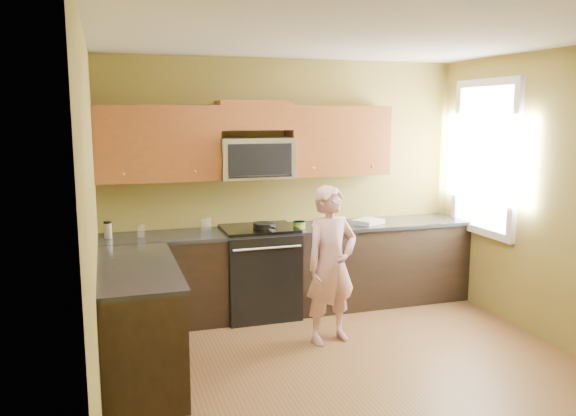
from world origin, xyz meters
name	(u,v)px	position (x,y,z in m)	size (l,w,h in m)	color
floor	(360,376)	(0.00, 0.00, 0.00)	(4.00, 4.00, 0.00)	brown
ceiling	(367,34)	(0.00, 0.00, 2.70)	(4.00, 4.00, 0.00)	white
wall_back	(286,184)	(0.00, 2.00, 1.35)	(4.00, 4.00, 0.00)	brown
wall_front	(551,285)	(0.00, -2.00, 1.35)	(4.00, 4.00, 0.00)	brown
wall_left	(93,229)	(-2.00, 0.00, 1.35)	(4.00, 4.00, 0.00)	brown
wall_right	(570,202)	(2.00, 0.00, 1.35)	(4.00, 4.00, 0.00)	brown
cabinet_back_run	(294,271)	(0.00, 1.70, 0.44)	(4.00, 0.60, 0.88)	black
cabinet_left_run	(139,322)	(-1.70, 0.60, 0.44)	(0.60, 1.60, 0.88)	black
countertop_back	(295,229)	(0.00, 1.69, 0.90)	(4.00, 0.62, 0.04)	black
countertop_left	(138,268)	(-1.69, 0.60, 0.90)	(0.62, 1.60, 0.04)	black
stove	(259,271)	(-0.40, 1.68, 0.47)	(0.76, 0.65, 0.95)	black
microwave	(255,178)	(-0.40, 1.80, 1.45)	(0.76, 0.40, 0.42)	silver
upper_cab_left	(159,181)	(-1.39, 1.83, 1.45)	(1.22, 0.33, 0.75)	brown
upper_cab_right	(337,175)	(0.54, 1.83, 1.45)	(1.12, 0.33, 0.75)	brown
upper_cab_over_mw	(254,115)	(-0.40, 1.83, 2.10)	(0.76, 0.33, 0.30)	brown
window	(485,158)	(1.98, 1.20, 1.65)	(0.06, 1.06, 1.66)	white
woman	(331,265)	(0.05, 0.77, 0.74)	(0.54, 0.35, 1.47)	#D16871
frying_pan	(264,227)	(-0.35, 1.64, 0.95)	(0.23, 0.41, 0.05)	black
butter_tub	(299,228)	(0.03, 1.62, 0.92)	(0.13, 0.13, 0.10)	yellow
toast_slice	(340,224)	(0.53, 1.70, 0.93)	(0.11, 0.11, 0.01)	#B27F47
napkin_a	(322,227)	(0.24, 1.50, 0.95)	(0.11, 0.12, 0.06)	silver
napkin_b	(317,225)	(0.21, 1.56, 0.95)	(0.12, 0.13, 0.07)	silver
dish_towel	(368,222)	(0.83, 1.63, 0.95)	(0.30, 0.24, 0.05)	silver
travel_mug	(108,238)	(-1.90, 1.73, 0.92)	(0.08, 0.08, 0.17)	silver
glass_a	(141,231)	(-1.59, 1.70, 0.98)	(0.07, 0.07, 0.12)	silver
glass_b	(209,223)	(-0.89, 1.88, 0.98)	(0.07, 0.07, 0.12)	silver
glass_c	(204,224)	(-0.94, 1.86, 0.98)	(0.07, 0.07, 0.12)	silver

